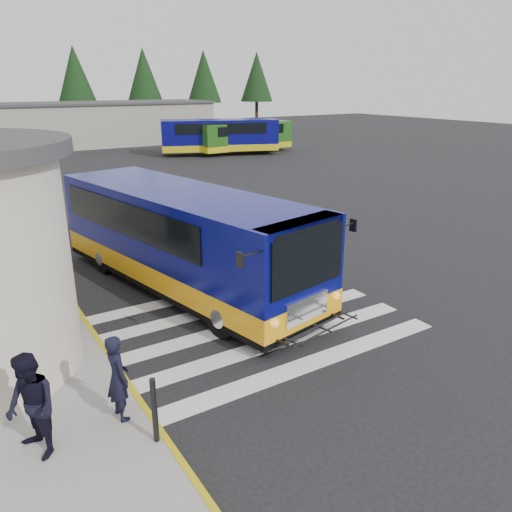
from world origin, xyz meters
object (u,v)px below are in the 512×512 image
far_bus_a (219,135)px  transit_bus (184,243)px  pedestrian_a (118,377)px  pedestrian_b (31,407)px  bollard (155,410)px  far_bus_b (244,136)px

far_bus_a → transit_bus: bearing=170.7°
pedestrian_a → pedestrian_b: bearing=93.2°
pedestrian_b → bollard: bearing=50.7°
transit_bus → far_bus_b: 31.56m
far_bus_a → far_bus_b: (2.44, -0.15, -0.18)m
bollard → far_bus_a: bearing=60.0°
pedestrian_b → far_bus_a: 37.90m
bollard → far_bus_b: 38.76m
pedestrian_a → far_bus_a: size_ratio=0.16×
pedestrian_b → far_bus_a: bearing=130.3°
far_bus_b → transit_bus: bearing=143.2°
transit_bus → pedestrian_b: size_ratio=5.98×
transit_bus → pedestrian_a: bearing=-136.1°
pedestrian_a → far_bus_b: bearing=-40.3°
bollard → pedestrian_a: bearing=107.2°
far_bus_a → pedestrian_a: bearing=169.8°
bollard → far_bus_a: 37.61m
pedestrian_a → bollard: bearing=-168.7°
transit_bus → far_bus_a: bearing=48.6°
pedestrian_a → bollard: size_ratio=1.36×
pedestrian_a → pedestrian_b: size_ratio=0.90×
pedestrian_a → pedestrian_b: 1.49m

